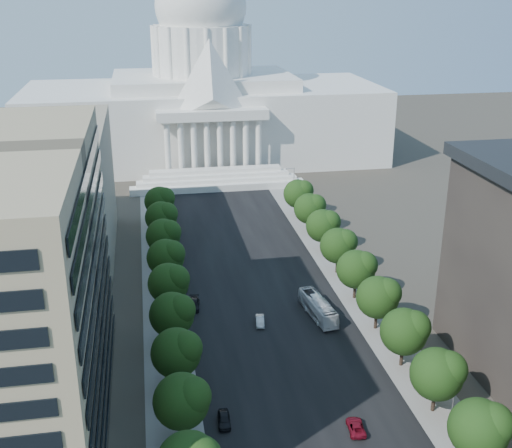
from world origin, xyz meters
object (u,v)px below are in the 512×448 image
car_dark_a (224,420)px  city_bus (318,308)px  car_red (356,427)px  car_dark_b (194,304)px  car_silver (260,321)px

car_dark_a → city_bus: bearing=56.2°
car_red → car_dark_b: car_dark_b is taller
car_dark_a → car_dark_b: (-1.29, 34.98, 0.03)m
car_dark_b → city_bus: city_bus is taller
car_dark_a → car_red: car_dark_a is taller
car_dark_b → city_bus: (22.39, -7.18, 1.00)m
car_dark_a → car_silver: size_ratio=1.02×
car_dark_b → city_bus: 23.53m
city_bus → car_silver: bearing=178.3°
car_silver → city_bus: 11.21m
car_red → city_bus: city_bus is taller
car_dark_a → city_bus: (21.10, 27.80, 1.03)m
car_dark_a → car_red: 18.32m
car_red → car_dark_b: bearing=-58.3°
car_red → city_bus: 32.61m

